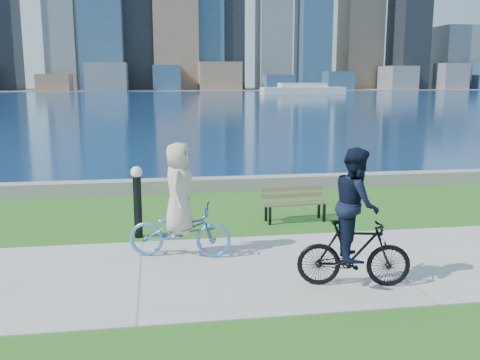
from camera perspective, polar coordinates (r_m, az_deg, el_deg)
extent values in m
plane|color=#215817|center=(9.32, 15.02, -8.51)|extent=(320.00, 320.00, 0.00)
cube|color=#9F9E99|center=(9.32, 15.03, -8.45)|extent=(80.00, 3.50, 0.02)
cube|color=gray|center=(14.95, 5.41, -0.21)|extent=(90.00, 0.50, 0.35)
cube|color=#0C284E|center=(80.14, -6.51, 8.62)|extent=(320.00, 131.00, 0.01)
cube|color=slate|center=(138.08, -7.66, 9.52)|extent=(320.00, 30.00, 0.12)
cube|color=brown|center=(129.81, -19.17, 9.77)|extent=(7.27, 6.68, 3.85)
cube|color=slate|center=(127.91, -14.00, 10.61)|extent=(9.14, 9.78, 6.39)
cube|color=navy|center=(130.24, -7.85, 10.73)|extent=(6.44, 6.63, 5.97)
cube|color=brown|center=(131.66, -2.19, 11.00)|extent=(10.04, 7.08, 6.78)
cube|color=navy|center=(131.70, 4.09, 10.31)|extent=(6.87, 6.17, 3.70)
cube|color=navy|center=(137.20, 10.38, 10.37)|extent=(6.81, 6.15, 4.59)
cube|color=slate|center=(144.36, 16.49, 10.39)|extent=(7.12, 9.02, 5.94)
cube|color=slate|center=(150.81, 21.59, 10.23)|extent=(6.72, 6.41, 6.70)
cube|color=slate|center=(143.01, -18.53, 15.99)|extent=(7.19, 11.22, 34.34)
cube|color=brown|center=(138.28, -6.91, 15.05)|extent=(10.92, 8.40, 26.68)
cube|color=navy|center=(143.49, 7.86, 17.89)|extent=(7.54, 9.15, 41.73)
cube|color=brown|center=(152.22, 12.79, 16.67)|extent=(9.72, 9.70, 38.30)
cube|color=black|center=(151.95, 17.57, 15.29)|extent=(7.42, 11.03, 32.16)
cube|color=slate|center=(161.92, 22.21, 11.97)|extent=(11.70, 10.33, 16.82)
cube|color=silver|center=(101.48, 6.68, 9.44)|extent=(15.36, 4.39, 1.32)
cube|color=silver|center=(101.46, 6.69, 10.03)|extent=(8.78, 3.29, 0.77)
cube|color=black|center=(11.20, 3.22, -3.84)|extent=(0.05, 0.05, 0.39)
cube|color=black|center=(11.58, 8.97, -3.46)|extent=(0.05, 0.05, 0.39)
cube|color=black|center=(11.49, 2.79, -3.46)|extent=(0.05, 0.05, 0.39)
cube|color=black|center=(11.86, 8.41, -3.11)|extent=(0.05, 0.05, 0.39)
cube|color=brown|center=(11.32, 6.16, -2.62)|extent=(1.38, 0.18, 0.03)
cube|color=brown|center=(11.45, 5.94, -2.46)|extent=(1.38, 0.18, 0.03)
cube|color=brown|center=(11.58, 5.72, -2.31)|extent=(1.38, 0.18, 0.03)
cube|color=brown|center=(11.65, 5.57, -1.66)|extent=(1.38, 0.14, 0.10)
cube|color=brown|center=(11.64, 5.54, -0.93)|extent=(1.38, 0.14, 0.10)
cylinder|color=black|center=(10.41, -10.85, -2.76)|extent=(0.16, 0.16, 1.23)
sphere|color=white|center=(10.27, -10.98, 0.83)|extent=(0.22, 0.22, 0.22)
imported|color=#5185C6|center=(9.18, -6.45, -5.35)|extent=(1.00, 1.85, 0.92)
imported|color=beige|center=(9.00, -6.55, -0.85)|extent=(0.65, 0.85, 1.53)
imported|color=black|center=(8.02, 12.05, -7.67)|extent=(0.81, 1.71, 0.99)
imported|color=black|center=(7.82, 12.26, -2.49)|extent=(0.75, 0.89, 1.62)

